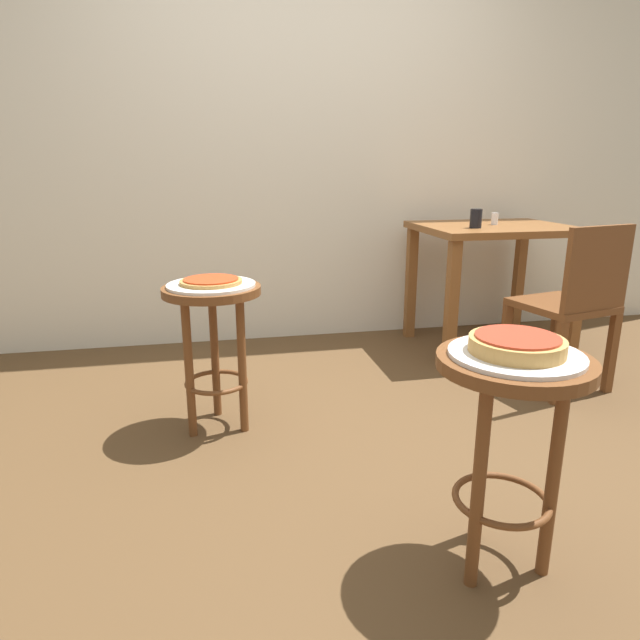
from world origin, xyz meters
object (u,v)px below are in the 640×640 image
pizza_foreground (517,344)px  cup_near_edge (476,218)px  wooden_chair (573,302)px  condiment_shaker (495,219)px  serving_plate_foreground (516,355)px  stool_foreground (510,412)px  dining_table (492,247)px  serving_plate_middle (211,285)px  pizza_middle (211,281)px  stool_middle (213,323)px

pizza_foreground → cup_near_edge: 1.88m
wooden_chair → condiment_shaker: bearing=93.8°
condiment_shaker → serving_plate_foreground: bearing=-116.9°
serving_plate_foreground → condiment_shaker: size_ratio=4.87×
stool_foreground → dining_table: size_ratio=0.72×
pizza_foreground → wooden_chair: size_ratio=0.29×
serving_plate_middle → pizza_foreground: bearing=-54.1°
stool_foreground → serving_plate_foreground: 0.16m
serving_plate_foreground → pizza_middle: bearing=125.9°
stool_foreground → serving_plate_middle: 1.31m
stool_foreground → dining_table: 2.07m
serving_plate_middle → wooden_chair: 1.76m
dining_table → pizza_middle: bearing=-155.0°
serving_plate_foreground → pizza_foreground: (0.00, 0.00, 0.03)m
pizza_foreground → pizza_middle: size_ratio=0.96×
serving_plate_foreground → dining_table: dining_table is taller
pizza_foreground → wooden_chair: (0.99, 1.11, -0.20)m
cup_near_edge → serving_plate_foreground: bearing=-113.5°
stool_foreground → dining_table: dining_table is taller
stool_foreground → serving_plate_middle: serving_plate_middle is taller
pizza_foreground → serving_plate_middle: 1.30m
stool_middle → cup_near_edge: cup_near_edge is taller
pizza_middle → cup_near_edge: (1.51, 0.66, 0.17)m
serving_plate_middle → cup_near_edge: 1.66m
stool_foreground → serving_plate_foreground: bearing=0.0°
serving_plate_foreground → pizza_foreground: size_ratio=1.42×
serving_plate_foreground → wooden_chair: (0.99, 1.11, -0.17)m
serving_plate_middle → serving_plate_foreground: bearing=-54.1°
pizza_foreground → stool_middle: bearing=125.9°
wooden_chair → stool_foreground: bearing=-131.6°
serving_plate_foreground → condiment_shaker: 2.09m
stool_foreground → pizza_foreground: bearing=0.0°
pizza_foreground → serving_plate_foreground: bearing=0.0°
pizza_foreground → wooden_chair: bearing=48.4°
pizza_middle → condiment_shaker: condiment_shaker is taller
serving_plate_middle → dining_table: bearing=25.0°
serving_plate_middle → condiment_shaker: condiment_shaker is taller
stool_foreground → stool_middle: same height
pizza_foreground → dining_table: bearing=63.1°
stool_middle → wooden_chair: (1.75, 0.06, -0.01)m
stool_foreground → cup_near_edge: (0.75, 1.71, 0.35)m
stool_foreground → wooden_chair: 1.49m
pizza_foreground → pizza_middle: (-0.76, 1.05, -0.01)m
serving_plate_foreground → stool_middle: bearing=125.9°
serving_plate_foreground → stool_middle: serving_plate_foreground is taller
dining_table → cup_near_edge: (-0.19, -0.13, 0.19)m
condiment_shaker → dining_table: bearing=-116.1°
pizza_middle → dining_table: size_ratio=0.29×
serving_plate_foreground → serving_plate_middle: same height
stool_foreground → condiment_shaker: size_ratio=8.87×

